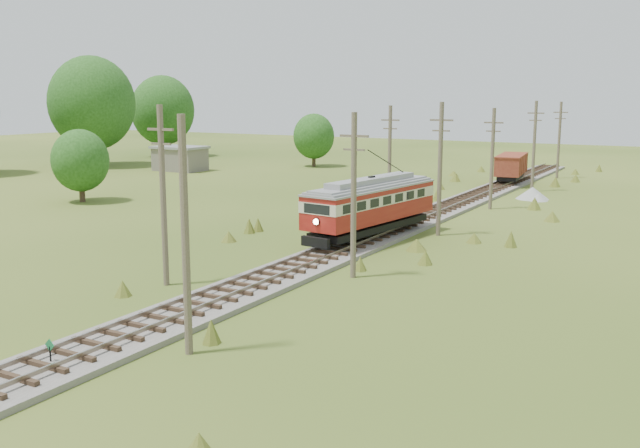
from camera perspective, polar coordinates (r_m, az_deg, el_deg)
The scene contains 19 objects.
ground at distance 26.20m, azimuth -22.98°, elevation -11.71°, with size 260.00×260.00×0.00m, color #304B16.
railbed_main at distance 53.12m, azimuth 7.31°, elevation 0.17°, with size 3.60×96.00×0.57m.
switch_marker at distance 26.99m, azimuth -20.79°, elevation -9.48°, with size 0.45×0.06×1.08m.
streetcar at distance 46.49m, azimuth 4.13°, elevation 1.74°, with size 4.31×12.09×5.47m.
gondola at distance 79.19m, azimuth 15.06°, elevation 4.52°, with size 3.54×8.15×2.62m.
gravel_pile at distance 68.22m, azimuth 16.70°, elevation 2.34°, with size 3.09×3.28×1.12m.
utility_pole_r_1 at distance 26.07m, azimuth -10.73°, elevation -1.06°, with size 0.30×0.30×8.80m.
utility_pole_r_2 at distance 36.71m, azimuth 2.71°, elevation 2.41°, with size 1.60×0.30×8.60m.
utility_pole_r_3 at distance 48.60m, azimuth 9.58°, elevation 4.45°, with size 1.60×0.30×9.00m.
utility_pole_r_4 at distance 61.01m, azimuth 13.61°, elevation 5.18°, with size 1.60×0.30×8.40m.
utility_pole_r_5 at distance 73.45m, azimuth 16.76°, elevation 6.05°, with size 1.60×0.30×8.90m.
utility_pole_r_6 at distance 86.19m, azimuth 18.59°, elevation 6.45°, with size 1.60×0.30×8.70m.
utility_pole_l_a at distance 35.98m, azimuth -12.45°, elevation 2.34°, with size 1.60×0.30×9.00m.
utility_pole_l_b at distance 59.80m, azimuth 5.59°, elevation 5.42°, with size 1.60×0.30×8.60m.
tree_left_4 at distance 100.60m, azimuth -17.79°, elevation 9.19°, with size 11.34×11.34×14.61m.
tree_left_5 at distance 113.44m, azimuth -12.47°, elevation 8.88°, with size 9.66×9.66×12.44m.
tree_mid_a at distance 95.41m, azimuth -0.50°, elevation 7.03°, with size 5.46×5.46×7.03m.
tree_mid_c at distance 66.93m, azimuth -18.64°, elevation 4.84°, with size 5.04×5.04×6.49m.
shed at distance 91.93m, azimuth -11.13°, elevation 5.18°, with size 6.40×4.40×3.10m.
Camera 1 is at (19.71, -14.45, 9.45)m, focal length 40.00 mm.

